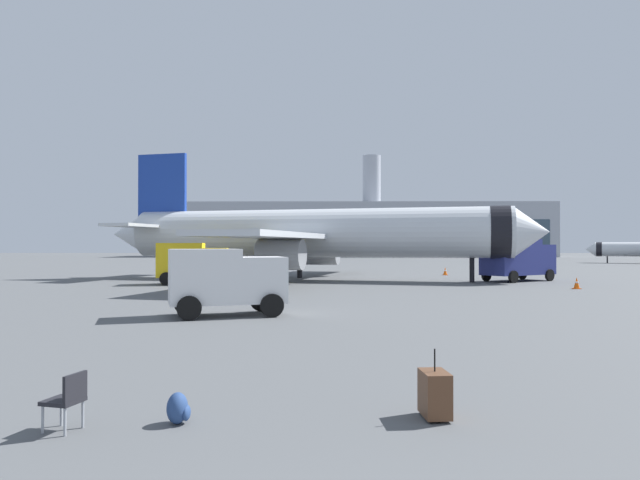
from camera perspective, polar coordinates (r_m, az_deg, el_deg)
airplane_at_gate at (r=45.44m, az=-0.78°, el=0.63°), size 35.39×32.21×10.50m
service_truck at (r=41.44m, az=-12.57°, el=-2.08°), size 5.01×2.97×2.90m
fuel_truck at (r=46.25m, az=19.01°, el=-1.69°), size 6.33×5.30×3.20m
cargo_van at (r=22.66m, az=-9.35°, el=-3.79°), size 4.80×3.43×2.60m
safety_cone_near at (r=39.54m, az=24.13°, el=-3.93°), size 0.44×0.44×0.72m
safety_cone_mid at (r=45.17m, az=-13.14°, el=-3.58°), size 0.44×0.44×0.65m
safety_cone_far at (r=46.43m, az=-12.80°, el=-3.51°), size 0.44×0.44×0.62m
safety_cone_outer at (r=53.85m, az=12.32°, el=-3.04°), size 0.44×0.44×0.74m
rolling_suitcase at (r=9.59m, az=11.33°, el=-14.72°), size 0.46×0.67×1.10m
traveller_backpack at (r=9.44m, az=-13.88°, el=-15.95°), size 0.36×0.40×0.48m
gate_chair at (r=9.53m, az=-23.78°, el=-14.12°), size 0.59×0.59×0.86m
terminal_building at (r=141.26m, az=3.48°, el=1.01°), size 92.27×20.62×24.76m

